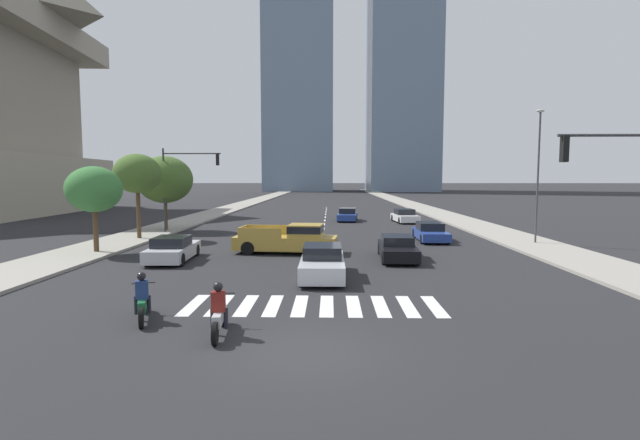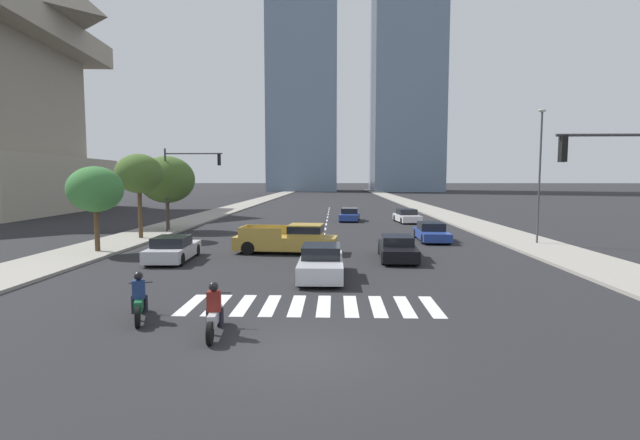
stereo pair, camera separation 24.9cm
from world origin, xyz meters
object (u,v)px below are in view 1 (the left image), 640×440
at_px(motorcycle_lead, 142,301).
at_px(street_tree_second, 137,174).
at_px(traffic_signal_near, 636,179).
at_px(motorcycle_trailing, 219,314).
at_px(traffic_signal_far, 184,175).
at_px(sedan_white_3, 405,216).
at_px(sedan_black_5, 397,248).
at_px(street_tree_third, 165,180).
at_px(sedan_blue_1, 347,215).
at_px(street_lamp_east, 538,167).
at_px(street_tree_nearest, 94,190).
at_px(sedan_silver_4, 322,263).
at_px(sedan_silver_2, 173,249).
at_px(sedan_blue_0, 430,232).
at_px(pickup_truck, 291,239).

xyz_separation_m(motorcycle_lead, street_tree_second, (-7.57, 18.27, 3.98)).
bearing_deg(traffic_signal_near, street_tree_second, -33.67).
height_order(motorcycle_trailing, traffic_signal_far, traffic_signal_far).
bearing_deg(sedan_white_3, sedan_black_5, -15.46).
relative_size(traffic_signal_near, street_tree_third, 1.01).
bearing_deg(sedan_blue_1, street_tree_second, -39.57).
xyz_separation_m(traffic_signal_far, street_tree_second, (-1.98, -4.00, 0.04)).
bearing_deg(street_lamp_east, motorcycle_lead, -138.64).
relative_size(sedan_black_5, street_tree_third, 0.82).
bearing_deg(motorcycle_trailing, street_tree_nearest, 31.52).
bearing_deg(sedan_silver_4, motorcycle_lead, -40.50).
height_order(motorcycle_trailing, sedan_silver_4, motorcycle_trailing).
relative_size(motorcycle_lead, sedan_blue_1, 0.48).
bearing_deg(sedan_black_5, street_tree_third, -124.43).
height_order(motorcycle_lead, motorcycle_trailing, same).
bearing_deg(motorcycle_trailing, street_tree_third, 16.90).
distance_m(sedan_silver_2, traffic_signal_near, 20.38).
xyz_separation_m(motorcycle_lead, street_tree_nearest, (-7.57, 12.29, 3.05)).
xyz_separation_m(traffic_signal_near, street_tree_nearest, (-23.61, 9.75, -0.60)).
bearing_deg(sedan_white_3, motorcycle_trailing, -22.68).
xyz_separation_m(traffic_signal_near, street_lamp_east, (2.78, 14.03, 0.74)).
relative_size(sedan_blue_1, sedan_black_5, 0.93).
xyz_separation_m(sedan_blue_0, street_tree_third, (-20.06, 5.11, 3.58)).
height_order(pickup_truck, sedan_silver_2, pickup_truck).
xyz_separation_m(sedan_blue_1, traffic_signal_near, (8.69, -30.68, 3.64)).
xyz_separation_m(motorcycle_lead, street_lamp_east, (18.82, 16.57, 4.39)).
relative_size(pickup_truck, sedan_white_3, 1.33).
bearing_deg(sedan_black_5, sedan_silver_2, -83.46).
distance_m(sedan_white_3, street_lamp_east, 16.86).
bearing_deg(pickup_truck, sedan_white_3, 68.84).
bearing_deg(motorcycle_lead, traffic_signal_far, -4.64).
distance_m(sedan_blue_0, street_lamp_east, 7.95).
height_order(pickup_truck, sedan_blue_1, pickup_truck).
relative_size(motorcycle_trailing, traffic_signal_far, 0.35).
bearing_deg(street_tree_nearest, motorcycle_lead, -58.37).
xyz_separation_m(sedan_silver_4, street_tree_nearest, (-12.87, 6.05, 3.00)).
bearing_deg(sedan_silver_2, sedan_blue_0, -63.49).
distance_m(sedan_silver_4, street_tree_nearest, 14.53).
xyz_separation_m(pickup_truck, street_tree_nearest, (-10.96, -0.47, 2.82)).
bearing_deg(sedan_silver_2, motorcycle_lead, -168.64).
height_order(sedan_white_3, street_tree_nearest, street_tree_nearest).
bearing_deg(sedan_silver_4, street_tree_third, -143.57).
height_order(traffic_signal_near, street_tree_nearest, traffic_signal_near).
distance_m(pickup_truck, traffic_signal_far, 13.59).
bearing_deg(sedan_white_3, sedan_silver_2, -40.93).
bearing_deg(street_lamp_east, motorcycle_trailing, -132.22).
bearing_deg(sedan_silver_4, sedan_white_3, 163.38).
xyz_separation_m(sedan_white_3, traffic_signal_far, (-18.42, -9.44, 3.92)).
bearing_deg(motorcycle_lead, sedan_silver_4, -59.07).
height_order(traffic_signal_near, traffic_signal_far, traffic_signal_far).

